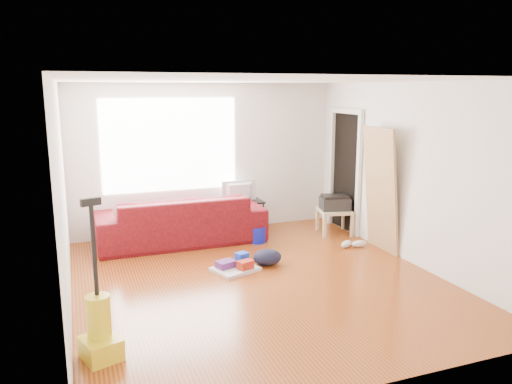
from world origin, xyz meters
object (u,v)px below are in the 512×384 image
object	(u,v)px
tv_stand	(240,216)
backpack	(267,265)
sofa	(182,242)
bucket	(258,242)
vacuum	(100,329)
cleaning_tray	(236,266)
side_table	(335,213)

from	to	relation	value
tv_stand	backpack	distance (m)	1.76
sofa	bucket	distance (m)	1.22
backpack	vacuum	bearing A→B (deg)	-144.13
bucket	cleaning_tray	xyz separation A→B (m)	(-0.71, -1.06, 0.06)
side_table	bucket	distance (m)	1.43
side_table	backpack	world-z (taller)	side_table
tv_stand	vacuum	world-z (taller)	vacuum
tv_stand	vacuum	bearing A→B (deg)	-126.01
sofa	vacuum	world-z (taller)	vacuum
bucket	cleaning_tray	bearing A→B (deg)	-123.84
side_table	tv_stand	bearing A→B (deg)	154.46
bucket	backpack	xyz separation A→B (m)	(-0.24, -1.02, 0.00)
cleaning_tray	bucket	bearing A→B (deg)	56.16
bucket	tv_stand	bearing A→B (deg)	94.25
cleaning_tray	tv_stand	bearing A→B (deg)	69.53
tv_stand	bucket	distance (m)	0.76
backpack	cleaning_tray	bearing A→B (deg)	-175.72
sofa	cleaning_tray	world-z (taller)	sofa
sofa	vacuum	distance (m)	3.49
bucket	backpack	bearing A→B (deg)	-103.35
side_table	sofa	bearing A→B (deg)	170.60
bucket	vacuum	distance (m)	3.76
cleaning_tray	vacuum	bearing A→B (deg)	-137.76
sofa	vacuum	xyz separation A→B (m)	(-1.42, -3.18, 0.27)
tv_stand	cleaning_tray	world-z (taller)	tv_stand
sofa	backpack	distance (m)	1.71
bucket	backpack	world-z (taller)	bucket
vacuum	tv_stand	bearing A→B (deg)	35.16
side_table	backpack	size ratio (longest dim) A/B	1.51
cleaning_tray	vacuum	world-z (taller)	vacuum
tv_stand	bucket	xyz separation A→B (m)	(0.05, -0.71, -0.27)
tv_stand	sofa	bearing A→B (deg)	-166.00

